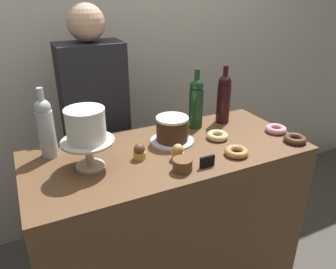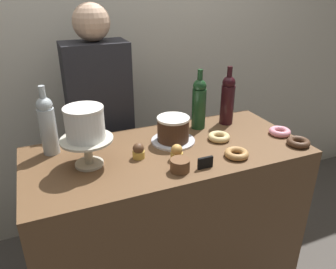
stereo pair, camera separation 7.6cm
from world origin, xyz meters
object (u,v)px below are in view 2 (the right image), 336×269
at_px(chocolate_round_cake, 173,129).
at_px(cookie_stack, 180,165).
at_px(wine_bottle_dark_red, 228,99).
at_px(barista_figure, 102,136).
at_px(price_sign_chalkboard, 205,163).
at_px(donut_chocolate, 298,142).
at_px(donut_maple, 237,154).
at_px(cake_stand_pedestal, 87,147).
at_px(donut_pink, 280,132).
at_px(cupcake_caramel, 177,152).
at_px(wine_bottle_green, 199,103).
at_px(wine_bottle_clear, 47,124).
at_px(donut_glazed, 219,137).
at_px(white_layer_cake, 85,123).
at_px(cupcake_chocolate, 139,151).

xyz_separation_m(chocolate_round_cake, cookie_stack, (-0.09, -0.27, -0.04)).
height_order(wine_bottle_dark_red, barista_figure, barista_figure).
distance_m(cookie_stack, price_sign_chalkboard, 0.11).
height_order(donut_chocolate, donut_maple, same).
height_order(cake_stand_pedestal, donut_maple, cake_stand_pedestal).
bearing_deg(donut_pink, donut_chocolate, -90.05).
distance_m(cake_stand_pedestal, donut_maple, 0.67).
bearing_deg(cupcake_caramel, donut_chocolate, -9.47).
relative_size(chocolate_round_cake, cookie_stack, 1.92).
height_order(cookie_stack, price_sign_chalkboard, cookie_stack).
distance_m(wine_bottle_green, cookie_stack, 0.49).
xyz_separation_m(cake_stand_pedestal, barista_figure, (0.16, 0.53, -0.21)).
bearing_deg(cupcake_caramel, wine_bottle_clear, 151.14).
bearing_deg(donut_maple, cupcake_caramel, 161.89).
bearing_deg(barista_figure, wine_bottle_green, -36.98).
height_order(cake_stand_pedestal, donut_glazed, cake_stand_pedestal).
distance_m(white_layer_cake, cupcake_caramel, 0.43).
bearing_deg(barista_figure, wine_bottle_clear, -130.81).
bearing_deg(cupcake_chocolate, chocolate_round_cake, 23.83).
xyz_separation_m(wine_bottle_clear, donut_pink, (1.13, -0.25, -0.13)).
distance_m(cake_stand_pedestal, donut_glazed, 0.66).
xyz_separation_m(donut_pink, donut_maple, (-0.35, -0.12, 0.00)).
bearing_deg(cake_stand_pedestal, donut_maple, -16.56).
distance_m(white_layer_cake, cookie_stack, 0.44).
bearing_deg(cake_stand_pedestal, barista_figure, 73.16).
bearing_deg(wine_bottle_dark_red, chocolate_round_cake, -164.22).
bearing_deg(wine_bottle_clear, donut_chocolate, -18.98).
relative_size(donut_chocolate, donut_pink, 1.00).
distance_m(wine_bottle_clear, cookie_stack, 0.63).
distance_m(wine_bottle_dark_red, cupcake_caramel, 0.52).
bearing_deg(cupcake_chocolate, donut_pink, -3.33).
bearing_deg(donut_glazed, barista_figure, 132.76).
xyz_separation_m(cupcake_caramel, price_sign_chalkboard, (0.08, -0.12, -0.01)).
bearing_deg(donut_chocolate, barista_figure, 138.16).
xyz_separation_m(wine_bottle_dark_red, wine_bottle_green, (-0.18, 0.00, 0.00)).
bearing_deg(chocolate_round_cake, cupcake_chocolate, -156.17).
bearing_deg(cookie_stack, donut_maple, 2.51).
height_order(cupcake_chocolate, price_sign_chalkboard, cupcake_chocolate).
distance_m(cake_stand_pedestal, price_sign_chalkboard, 0.51).
relative_size(cake_stand_pedestal, cupcake_caramel, 3.03).
distance_m(cake_stand_pedestal, donut_chocolate, 1.01).
bearing_deg(cake_stand_pedestal, wine_bottle_green, 15.80).
bearing_deg(chocolate_round_cake, price_sign_chalkboard, -85.21).
relative_size(cupcake_caramel, cupcake_chocolate, 1.00).
bearing_deg(cupcake_caramel, price_sign_chalkboard, -56.11).
relative_size(donut_pink, price_sign_chalkboard, 1.60).
relative_size(chocolate_round_cake, price_sign_chalkboard, 2.30).
distance_m(cupcake_chocolate, cookie_stack, 0.22).
bearing_deg(wine_bottle_clear, chocolate_round_cake, -11.16).
bearing_deg(donut_pink, white_layer_cake, 175.95).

